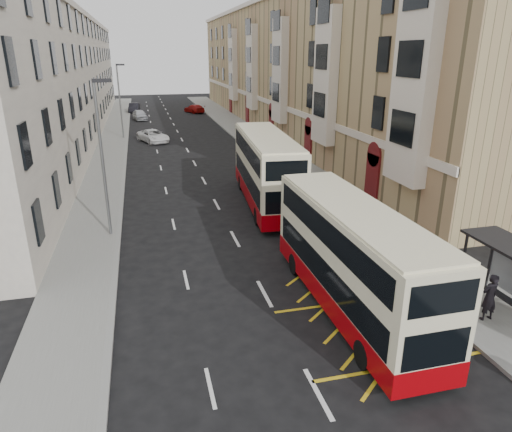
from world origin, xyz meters
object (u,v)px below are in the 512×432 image
object	(u,v)px
street_lamp_near	(102,151)
double_decker_front	(352,259)
car_dark	(134,108)
pedestrian_far	(434,266)
street_lamp_far	(120,97)
white_van	(153,136)
double_decker_rear	(266,170)
pedestrian_near	(489,297)
car_red	(194,109)
car_silver	(140,115)

from	to	relation	value
street_lamp_near	double_decker_front	bearing A→B (deg)	-47.14
car_dark	pedestrian_far	bearing A→B (deg)	-74.31
street_lamp_far	white_van	bearing A→B (deg)	-40.97
double_decker_rear	white_van	distance (m)	24.87
street_lamp_near	double_decker_front	world-z (taller)	street_lamp_near
double_decker_rear	pedestrian_near	bearing A→B (deg)	-69.88
street_lamp_near	car_red	distance (m)	53.08
double_decker_rear	pedestrian_near	xyz separation A→B (m)	(4.15, -15.24, -1.25)
car_silver	double_decker_rear	bearing A→B (deg)	-88.30
white_van	car_silver	distance (m)	18.25
street_lamp_near	white_van	bearing A→B (deg)	83.31
car_dark	street_lamp_near	bearing A→B (deg)	-86.18
pedestrian_near	car_red	world-z (taller)	pedestrian_near
double_decker_front	car_red	size ratio (longest dim) A/B	2.28
white_van	street_lamp_near	bearing A→B (deg)	-117.94
pedestrian_far	car_dark	size ratio (longest dim) A/B	0.40
street_lamp_near	car_silver	xyz separation A→B (m)	(1.95, 45.43, -3.90)
street_lamp_near	white_van	xyz separation A→B (m)	(3.20, 27.22, -3.97)
double_decker_rear	car_silver	distance (m)	42.90
car_silver	car_dark	size ratio (longest dim) A/B	0.97
street_lamp_far	white_van	size ratio (longest dim) A/B	1.67
car_silver	white_van	bearing A→B (deg)	-94.52
street_lamp_far	car_silver	distance (m)	16.04
street_lamp_far	white_van	xyz separation A→B (m)	(3.20, -2.78, -3.97)
street_lamp_far	car_silver	world-z (taller)	street_lamp_far
street_lamp_far	car_dark	bearing A→B (deg)	87.35
double_decker_front	pedestrian_near	xyz separation A→B (m)	(4.43, -2.10, -1.06)
street_lamp_near	white_van	world-z (taller)	street_lamp_near
double_decker_rear	car_dark	size ratio (longest dim) A/B	2.58
double_decker_front	car_silver	xyz separation A→B (m)	(-7.25, 55.35, -1.38)
pedestrian_near	car_red	distance (m)	63.95
car_red	double_decker_front	bearing A→B (deg)	67.31
street_lamp_far	pedestrian_far	world-z (taller)	street_lamp_far
double_decker_front	double_decker_rear	distance (m)	13.14
pedestrian_near	white_van	xyz separation A→B (m)	(-10.44, 39.24, -0.39)
double_decker_front	car_silver	size ratio (longest dim) A/B	2.41
white_van	car_silver	size ratio (longest dim) A/B	1.11
car_silver	car_dark	xyz separation A→B (m)	(-0.80, 9.43, -0.00)
double_decker_rear	double_decker_front	bearing A→B (deg)	-86.35
white_van	double_decker_rear	bearing A→B (deg)	-96.56
street_lamp_far	double_decker_front	xyz separation A→B (m)	(9.20, -39.92, -2.52)
car_silver	car_dark	world-z (taller)	same
car_red	street_lamp_far	bearing A→B (deg)	42.70
street_lamp_near	pedestrian_near	distance (m)	18.52
pedestrian_far	car_red	size ratio (longest dim) A/B	0.39
double_decker_rear	car_red	size ratio (longest dim) A/B	2.52
car_red	street_lamp_near	bearing A→B (deg)	57.05
street_lamp_far	double_decker_front	bearing A→B (deg)	-77.02
pedestrian_near	car_dark	distance (m)	68.03
pedestrian_far	car_red	distance (m)	61.18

